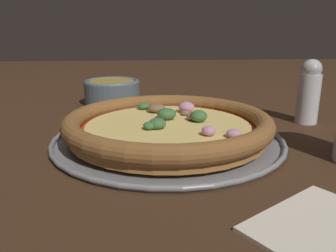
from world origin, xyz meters
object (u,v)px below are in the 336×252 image
Objects in this scene: pizza at (168,124)px; pepper_shaker at (309,92)px; pizza_tray at (168,138)px; bowl_near at (112,91)px.

pizza is 0.28m from pepper_shaker.
pepper_shaker is at bearing -72.51° from pizza_tray.
pizza_tray is at bearing -159.24° from bowl_near.
pizza_tray is 0.02m from pizza.
pizza_tray is 3.02× the size of pepper_shaker.
bowl_near is 1.09× the size of pepper_shaker.
bowl_near is at bearing 20.76° from pizza_tray.
pizza_tray is 0.30m from bowl_near.
pepper_shaker reaches higher than bowl_near.
bowl_near reaches higher than pizza_tray.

